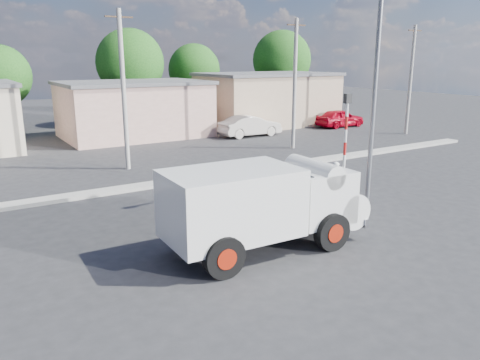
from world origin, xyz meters
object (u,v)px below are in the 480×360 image
car_red (340,118)px  truck (267,203)px  traffic_pole (345,140)px  cyclist (335,189)px  car_cream (250,126)px  bicycle (334,196)px  streetlight (373,77)px

car_red → truck: bearing=130.5°
car_red → traffic_pole: 22.08m
truck → car_red: (20.27, 18.03, -0.70)m
cyclist → car_red: 22.67m
car_cream → bicycle: bearing=158.0°
truck → streetlight: streetlight is taller
cyclist → streetlight: size_ratio=0.17×
truck → cyclist: 4.85m
car_red → streetlight: (-14.19, -16.27, 4.21)m
bicycle → cyclist: cyclist is taller
cyclist → car_cream: size_ratio=0.33×
streetlight → cyclist: bearing=179.0°
traffic_pole → streetlight: 2.56m
truck → streetlight: 7.24m
cyclist → car_cream: cyclist is taller
traffic_pole → cyclist: bearing=-158.4°
cyclist → traffic_pole: bearing=-90.7°
truck → car_red: truck is taller
bicycle → car_cream: size_ratio=0.41×
car_red → streetlight: streetlight is taller
cyclist → truck: bearing=89.6°
bicycle → cyclist: (0.00, 0.00, 0.28)m
car_red → car_cream: bearing=89.1°
truck → car_cream: truck is taller
cyclist → streetlight: (1.63, -0.03, 4.18)m
traffic_pole → streetlight: size_ratio=0.48×
truck → streetlight: (6.08, 1.76, 3.51)m
bicycle → cyclist: 0.28m
cyclist → car_cream: bearing=-44.9°
truck → car_cream: bearing=60.0°
cyclist → car_red: size_ratio=0.36×
bicycle → cyclist: size_ratio=1.23×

